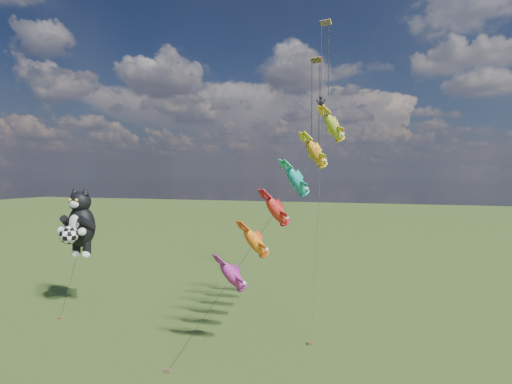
% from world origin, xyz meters
% --- Properties ---
extents(ground, '(300.00, 300.00, 0.00)m').
position_xyz_m(ground, '(0.00, 0.00, 0.00)').
color(ground, '#233F0F').
extents(cat_kite_rig, '(2.82, 4.29, 10.63)m').
position_xyz_m(cat_kite_rig, '(-3.42, 3.91, 7.56)').
color(cat_kite_rig, brown).
rests_on(cat_kite_rig, ground).
extents(fish_windsock_rig, '(9.90, 12.67, 18.14)m').
position_xyz_m(fish_windsock_rig, '(15.32, 2.58, 10.19)').
color(fish_windsock_rig, brown).
rests_on(fish_windsock_rig, ground).
extents(parafoil_rig, '(2.95, 17.40, 27.94)m').
position_xyz_m(parafoil_rig, '(15.30, 16.90, 20.09)').
color(parafoil_rig, brown).
rests_on(parafoil_rig, ground).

